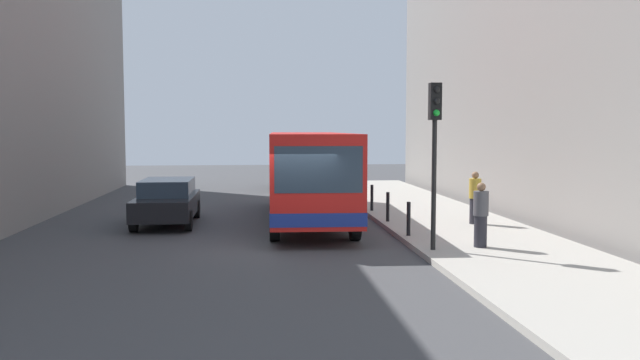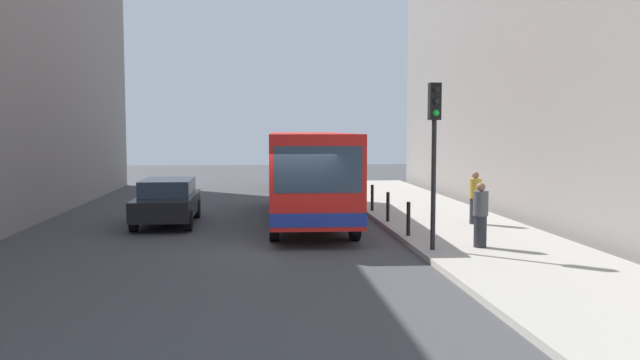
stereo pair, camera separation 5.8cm
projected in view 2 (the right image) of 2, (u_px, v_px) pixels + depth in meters
The scene contains 13 objects.
ground_plane at pixel (287, 248), 16.87m from camera, with size 80.00×80.00×0.00m, color #424244.
sidewalk at pixel (484, 241), 17.41m from camera, with size 4.40×40.00×0.15m, color #ADA89E.
building_right at pixel (622, 7), 21.42m from camera, with size 7.00×32.00×14.46m, color gray.
bus at pixel (308, 170), 21.84m from camera, with size 2.90×11.10×3.00m.
car_beside_bus at pixel (167, 201), 21.04m from camera, with size 1.88×4.41×1.48m.
car_behind_bus at pixel (291, 174), 33.72m from camera, with size 1.97×4.45×1.48m.
traffic_light at pixel (434, 134), 15.57m from camera, with size 0.28×0.33×4.10m.
bollard_near at pixel (408, 219), 17.87m from camera, with size 0.11×0.11×0.95m, color black.
bollard_mid at pixel (388, 207), 20.64m from camera, with size 0.11×0.11×0.95m, color black.
bollard_far at pixel (372, 198), 23.41m from camera, with size 0.11×0.11×0.95m, color black.
bollard_farthest at pixel (360, 190), 26.18m from camera, with size 0.11×0.11×0.95m, color black.
pedestrian_near_signal at pixel (480, 215), 16.09m from camera, with size 0.38×0.38×1.64m.
pedestrian_mid_sidewalk at pixel (475, 198), 20.09m from camera, with size 0.38×0.38×1.65m.
Camera 2 is at (-0.80, -16.68, 3.12)m, focal length 35.87 mm.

